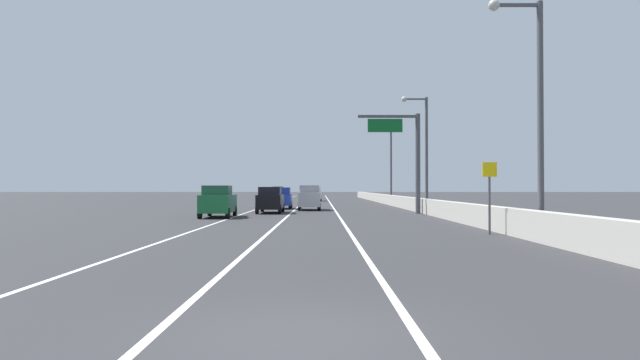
{
  "coord_description": "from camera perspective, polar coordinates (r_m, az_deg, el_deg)",
  "views": [
    {
      "loc": [
        0.21,
        -6.92,
        1.95
      ],
      "look_at": [
        0.36,
        40.75,
        2.64
      ],
      "focal_mm": 29.46,
      "sensor_mm": 36.0,
      "label": 1
    }
  ],
  "objects": [
    {
      "name": "ground_plane",
      "position": [
        70.94,
        -0.35,
        -2.4
      ],
      "size": [
        320.0,
        320.0,
        0.0
      ],
      "primitive_type": "plane",
      "color": "#2D2D30"
    },
    {
      "name": "lane_stripe_left",
      "position": [
        62.21,
        -5.45,
        -2.62
      ],
      "size": [
        0.16,
        130.0,
        0.0
      ],
      "primitive_type": "cube",
      "color": "silver",
      "rests_on": "ground_plane"
    },
    {
      "name": "lane_stripe_center",
      "position": [
        61.99,
        -2.23,
        -2.63
      ],
      "size": [
        0.16,
        130.0,
        0.0
      ],
      "primitive_type": "cube",
      "color": "silver",
      "rests_on": "ground_plane"
    },
    {
      "name": "lane_stripe_right",
      "position": [
        61.96,
        1.01,
        -2.63
      ],
      "size": [
        0.16,
        130.0,
        0.0
      ],
      "primitive_type": "cube",
      "color": "silver",
      "rests_on": "ground_plane"
    },
    {
      "name": "jersey_barrier_right",
      "position": [
        47.61,
        9.44,
        -2.5
      ],
      "size": [
        0.6,
        120.0,
        1.1
      ],
      "primitive_type": "cube",
      "color": "#B2ADA3",
      "rests_on": "ground_plane"
    },
    {
      "name": "overhead_sign_gantry",
      "position": [
        39.95,
        9.36,
        3.17
      ],
      "size": [
        4.68,
        0.36,
        7.5
      ],
      "color": "#47474C",
      "rests_on": "ground_plane"
    },
    {
      "name": "speed_advisory_sign",
      "position": [
        22.91,
        17.75,
        -1.26
      ],
      "size": [
        0.6,
        0.11,
        3.0
      ],
      "color": "#4C4C51",
      "rests_on": "ground_plane"
    },
    {
      "name": "lamp_post_right_near",
      "position": [
        22.39,
        21.98,
        8.12
      ],
      "size": [
        2.14,
        0.44,
        9.34
      ],
      "color": "#4C4C51",
      "rests_on": "ground_plane"
    },
    {
      "name": "lamp_post_right_second",
      "position": [
        43.31,
        10.96,
        3.77
      ],
      "size": [
        2.14,
        0.44,
        9.34
      ],
      "color": "#4C4C51",
      "rests_on": "ground_plane"
    },
    {
      "name": "lamp_post_right_third",
      "position": [
        64.88,
        7.3,
        2.23
      ],
      "size": [
        2.14,
        0.44,
        9.34
      ],
      "color": "#4C4C51",
      "rests_on": "ground_plane"
    },
    {
      "name": "car_green_0",
      "position": [
        35.04,
        -11.19,
        -2.31
      ],
      "size": [
        2.1,
        4.48,
        2.08
      ],
      "color": "#196033",
      "rests_on": "ground_plane"
    },
    {
      "name": "car_gray_1",
      "position": [
        82.27,
        -4.76,
        -1.45
      ],
      "size": [
        1.93,
        4.68,
        2.12
      ],
      "color": "slate",
      "rests_on": "ground_plane"
    },
    {
      "name": "car_blue_2",
      "position": [
        48.42,
        -4.35,
        -1.98
      ],
      "size": [
        1.88,
        4.19,
        1.96
      ],
      "color": "#1E389E",
      "rests_on": "ground_plane"
    },
    {
      "name": "car_silver_3",
      "position": [
        45.48,
        -1.35,
        -1.95
      ],
      "size": [
        1.97,
        4.53,
        2.14
      ],
      "color": "#B7B7BC",
      "rests_on": "ground_plane"
    },
    {
      "name": "car_black_4",
      "position": [
        40.41,
        -5.58,
        -2.17
      ],
      "size": [
        1.91,
        4.67,
        2.0
      ],
      "color": "black",
      "rests_on": "ground_plane"
    },
    {
      "name": "car_white_5",
      "position": [
        75.88,
        -0.74,
        -1.54
      ],
      "size": [
        1.92,
        4.06,
        2.03
      ],
      "color": "white",
      "rests_on": "ground_plane"
    }
  ]
}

